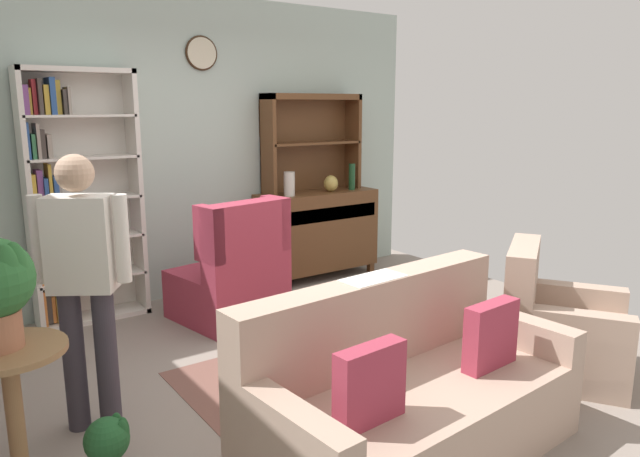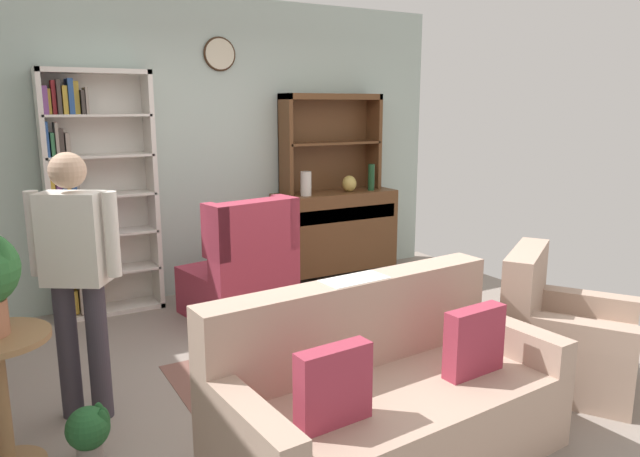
% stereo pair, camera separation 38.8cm
% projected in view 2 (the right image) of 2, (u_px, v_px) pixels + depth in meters
% --- Properties ---
extents(ground_plane, '(5.40, 4.60, 0.02)m').
position_uv_depth(ground_plane, '(322.00, 368.00, 4.16)').
color(ground_plane, gray).
extents(wall_back, '(5.00, 0.09, 2.80)m').
position_uv_depth(wall_back, '(212.00, 147.00, 5.68)').
color(wall_back, '#ADC1B7').
rests_on(wall_back, ground_plane).
extents(area_rug, '(2.40, 1.73, 0.01)m').
position_uv_depth(area_rug, '(369.00, 377.00, 4.00)').
color(area_rug, brown).
rests_on(area_rug, ground_plane).
extents(bookshelf, '(0.90, 0.30, 2.10)m').
position_uv_depth(bookshelf, '(91.00, 197.00, 5.04)').
color(bookshelf, silver).
rests_on(bookshelf, ground_plane).
extents(sideboard, '(1.30, 0.45, 0.92)m').
position_uv_depth(sideboard, '(335.00, 230.00, 6.23)').
color(sideboard, brown).
rests_on(sideboard, ground_plane).
extents(sideboard_hutch, '(1.10, 0.26, 1.00)m').
position_uv_depth(sideboard_hutch, '(330.00, 129.00, 6.11)').
color(sideboard_hutch, brown).
rests_on(sideboard_hutch, sideboard).
extents(vase_tall, '(0.11, 0.11, 0.24)m').
position_uv_depth(vase_tall, '(306.00, 184.00, 5.86)').
color(vase_tall, beige).
rests_on(vase_tall, sideboard).
extents(vase_round, '(0.15, 0.15, 0.17)m').
position_uv_depth(vase_round, '(349.00, 184.00, 6.13)').
color(vase_round, tan).
rests_on(vase_round, sideboard).
extents(bottle_wine, '(0.07, 0.07, 0.28)m').
position_uv_depth(bottle_wine, '(371.00, 177.00, 6.23)').
color(bottle_wine, '#194223').
rests_on(bottle_wine, sideboard).
extents(couch_floral, '(1.86, 0.98, 0.90)m').
position_uv_depth(couch_floral, '(385.00, 402.00, 3.04)').
color(couch_floral, tan).
rests_on(couch_floral, ground_plane).
extents(armchair_floral, '(1.05, 1.06, 0.88)m').
position_uv_depth(armchair_floral, '(562.00, 341.00, 3.87)').
color(armchair_floral, tan).
rests_on(armchair_floral, ground_plane).
extents(wingback_chair, '(0.91, 0.92, 1.05)m').
position_uv_depth(wingback_chair, '(242.00, 275.00, 5.05)').
color(wingback_chair, '#A33347').
rests_on(wingback_chair, ground_plane).
extents(potted_plant_small, '(0.22, 0.22, 0.31)m').
position_uv_depth(potted_plant_small, '(89.00, 431.00, 3.01)').
color(potted_plant_small, gray).
rests_on(potted_plant_small, ground_plane).
extents(person_reading, '(0.48, 0.35, 1.56)m').
position_uv_depth(person_reading, '(76.00, 268.00, 3.32)').
color(person_reading, '#38333D').
rests_on(person_reading, ground_plane).
extents(coffee_table, '(0.80, 0.50, 0.42)m').
position_uv_depth(coffee_table, '(332.00, 329.00, 3.91)').
color(coffee_table, brown).
rests_on(coffee_table, ground_plane).
extents(book_stack, '(0.18, 0.16, 0.08)m').
position_uv_depth(book_stack, '(325.00, 311.00, 3.95)').
color(book_stack, '#284C8C').
rests_on(book_stack, coffee_table).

